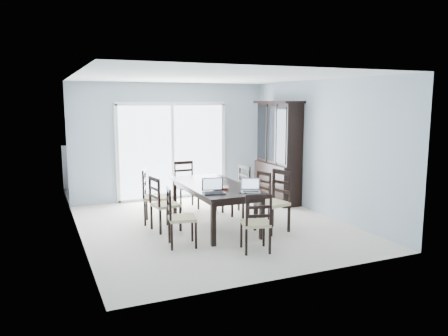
{
  "coord_description": "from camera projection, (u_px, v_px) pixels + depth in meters",
  "views": [
    {
      "loc": [
        -2.83,
        -6.96,
        2.2
      ],
      "look_at": [
        0.19,
        0.0,
        1.03
      ],
      "focal_mm": 35.0,
      "sensor_mm": 36.0,
      "label": 1
    }
  ],
  "objects": [
    {
      "name": "floor",
      "position": [
        214.0,
        226.0,
        7.76
      ],
      "size": [
        5.0,
        5.0,
        0.0
      ],
      "primitive_type": "plane",
      "color": "beige",
      "rests_on": "ground"
    },
    {
      "name": "ceiling",
      "position": [
        214.0,
        77.0,
        7.37
      ],
      "size": [
        5.0,
        5.0,
        0.0
      ],
      "primitive_type": "plane",
      "rotation": [
        3.14,
        0.0,
        0.0
      ],
      "color": "white",
      "rests_on": "back_wall"
    },
    {
      "name": "back_wall",
      "position": [
        172.0,
        141.0,
        9.83
      ],
      "size": [
        4.5,
        0.02,
        2.6
      ],
      "primitive_type": "cube",
      "color": "#9BADB9",
      "rests_on": "floor"
    },
    {
      "name": "wall_left",
      "position": [
        78.0,
        160.0,
        6.68
      ],
      "size": [
        0.02,
        5.0,
        2.6
      ],
      "primitive_type": "cube",
      "color": "#9BADB9",
      "rests_on": "floor"
    },
    {
      "name": "wall_right",
      "position": [
        321.0,
        148.0,
        8.45
      ],
      "size": [
        0.02,
        5.0,
        2.6
      ],
      "primitive_type": "cube",
      "color": "#9BADB9",
      "rests_on": "floor"
    },
    {
      "name": "balcony",
      "position": [
        162.0,
        192.0,
        10.94
      ],
      "size": [
        4.5,
        2.0,
        0.1
      ],
      "primitive_type": "cube",
      "color": "gray",
      "rests_on": "ground"
    },
    {
      "name": "railing",
      "position": [
        151.0,
        163.0,
        11.76
      ],
      "size": [
        4.5,
        0.06,
        1.1
      ],
      "primitive_type": "cube",
      "color": "#99999E",
      "rests_on": "balcony"
    },
    {
      "name": "dining_table",
      "position": [
        214.0,
        189.0,
        7.66
      ],
      "size": [
        1.0,
        2.2,
        0.75
      ],
      "color": "black",
      "rests_on": "floor"
    },
    {
      "name": "china_hutch",
      "position": [
        278.0,
        153.0,
        9.53
      ],
      "size": [
        0.5,
        1.38,
        2.2
      ],
      "color": "black",
      "rests_on": "floor"
    },
    {
      "name": "sliding_door",
      "position": [
        173.0,
        151.0,
        9.84
      ],
      "size": [
        2.52,
        0.05,
        2.18
      ],
      "color": "silver",
      "rests_on": "floor"
    },
    {
      "name": "chair_left_near",
      "position": [
        176.0,
        210.0,
        6.6
      ],
      "size": [
        0.48,
        0.47,
        1.07
      ],
      "rotation": [
        0.0,
        0.0,
        -1.75
      ],
      "color": "black",
      "rests_on": "floor"
    },
    {
      "name": "chair_left_mid",
      "position": [
        160.0,
        198.0,
        7.37
      ],
      "size": [
        0.48,
        0.47,
        1.09
      ],
      "rotation": [
        0.0,
        0.0,
        -1.41
      ],
      "color": "black",
      "rests_on": "floor"
    },
    {
      "name": "chair_left_far",
      "position": [
        151.0,
        190.0,
        7.88
      ],
      "size": [
        0.56,
        0.55,
        1.15
      ],
      "rotation": [
        0.0,
        0.0,
        -1.89
      ],
      "color": "black",
      "rests_on": "floor"
    },
    {
      "name": "chair_right_near",
      "position": [
        277.0,
        194.0,
        7.41
      ],
      "size": [
        0.55,
        0.54,
        1.2
      ],
      "rotation": [
        0.0,
        0.0,
        1.8
      ],
      "color": "black",
      "rests_on": "floor"
    },
    {
      "name": "chair_right_mid",
      "position": [
        260.0,
        190.0,
        8.18
      ],
      "size": [
        0.46,
        0.45,
        1.02
      ],
      "rotation": [
        0.0,
        0.0,
        1.78
      ],
      "color": "black",
      "rests_on": "floor"
    },
    {
      "name": "chair_right_far",
      "position": [
        240.0,
        184.0,
        8.55
      ],
      "size": [
        0.46,
        0.45,
        1.1
      ],
      "rotation": [
        0.0,
        0.0,
        1.67
      ],
      "color": "black",
      "rests_on": "floor"
    },
    {
      "name": "chair_end_near",
      "position": [
        257.0,
        217.0,
        6.31
      ],
      "size": [
        0.47,
        0.48,
        1.03
      ],
      "rotation": [
        0.0,
        0.0,
        -0.24
      ],
      "color": "black",
      "rests_on": "floor"
    },
    {
      "name": "chair_end_far",
      "position": [
        185.0,
        179.0,
        9.07
      ],
      "size": [
        0.42,
        0.43,
        1.11
      ],
      "rotation": [
        0.0,
        0.0,
        3.13
      ],
      "color": "black",
      "rests_on": "floor"
    },
    {
      "name": "laptop_dark",
      "position": [
        214.0,
        190.0,
        6.89
      ],
      "size": [
        0.39,
        0.31,
        0.24
      ],
      "rotation": [
        0.0,
        0.0,
        -0.21
      ],
      "color": "black",
      "rests_on": "dining_table"
    },
    {
      "name": "laptop_silver",
      "position": [
        251.0,
        189.0,
        6.99
      ],
      "size": [
        0.37,
        0.32,
        0.21
      ],
      "rotation": [
        0.0,
        0.0,
        -0.42
      ],
      "color": "#B8B8BA",
      "rests_on": "dining_table"
    },
    {
      "name": "book_stack",
      "position": [
        221.0,
        188.0,
        7.23
      ],
      "size": [
        0.28,
        0.23,
        0.04
      ],
      "rotation": [
        0.0,
        0.0,
        -0.33
      ],
      "color": "maroon",
      "rests_on": "dining_table"
    },
    {
      "name": "cell_phone",
      "position": [
        243.0,
        193.0,
        6.92
      ],
      "size": [
        0.12,
        0.1,
        0.01
      ],
      "primitive_type": "cube",
      "rotation": [
        0.0,
        0.0,
        -0.56
      ],
      "color": "black",
      "rests_on": "dining_table"
    },
    {
      "name": "game_box",
      "position": [
        212.0,
        182.0,
        7.74
      ],
      "size": [
        0.29,
        0.18,
        0.07
      ],
      "primitive_type": "cube",
      "rotation": [
        0.0,
        0.0,
        -0.15
      ],
      "color": "#490E15",
      "rests_on": "dining_table"
    },
    {
      "name": "hot_tub",
      "position": [
        145.0,
        171.0,
        10.83
      ],
      "size": [
        1.96,
        1.78,
        0.95
      ],
      "rotation": [
        0.0,
        0.0,
        -0.08
      ],
      "color": "brown",
      "rests_on": "balcony"
    }
  ]
}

